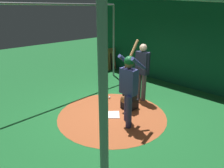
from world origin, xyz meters
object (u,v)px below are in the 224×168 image
Objects in this scene: umpire at (142,69)px; bat_rack at (113,59)px; batter at (129,84)px; catcher at (129,97)px; home_plate at (112,115)px; baseball_0 at (109,97)px.

bat_rack is (-2.00, -3.24, -0.56)m from umpire.
batter is 1.62m from umpire.
batter is at bearing 38.59° from catcher.
batter is 1.16× the size of umpire.
home_plate is 0.19× the size of batter.
home_plate is 0.23× the size of umpire.
home_plate is at bearing 49.05° from baseball_0.
home_plate is at bearing -7.06° from catcher.
batter is at bearing 87.69° from home_plate.
umpire is at bearing -169.30° from catcher.
baseball_0 is at bearing -96.20° from catcher.
home_plate is 1.26m from batter.
batter is at bearing 48.57° from bat_rack.
home_plate is 0.75m from catcher.
baseball_0 reaches higher than home_plate.
batter reaches higher than bat_rack.
umpire reaches higher than baseball_0.
umpire is 1.75× the size of bat_rack.
batter is 2.19× the size of catcher.
batter is 2.03× the size of bat_rack.
home_plate is at bearing 2.85° from umpire.
batter reaches higher than catcher.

